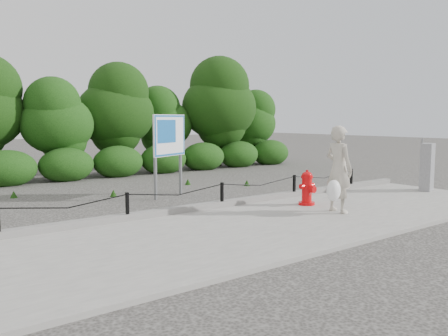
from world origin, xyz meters
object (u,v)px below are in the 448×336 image
utility_cabinet (427,167)px  pedestrian (338,170)px  fire_hydrant (307,188)px  advertising_sign (169,139)px

utility_cabinet → pedestrian: bearing=168.9°
pedestrian → utility_cabinet: (4.70, 0.48, -0.26)m
fire_hydrant → pedestrian: 1.21m
pedestrian → advertising_sign: size_ratio=0.85×
fire_hydrant → advertising_sign: bearing=117.2°
advertising_sign → pedestrian: bearing=-93.8°
fire_hydrant → utility_cabinet: (4.54, -0.59, 0.29)m
advertising_sign → utility_cabinet: bearing=-56.5°
utility_cabinet → advertising_sign: bearing=129.9°
fire_hydrant → pedestrian: pedestrian is taller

